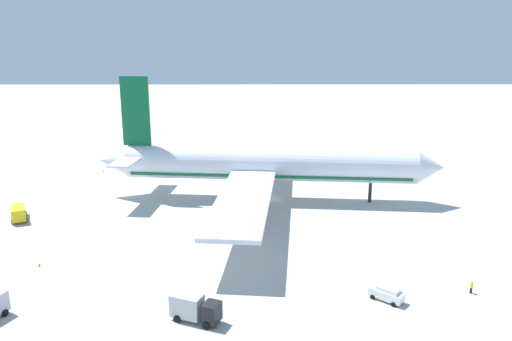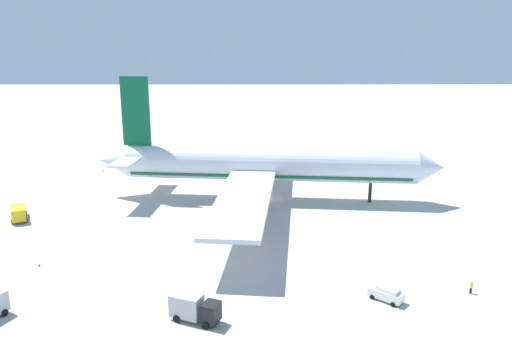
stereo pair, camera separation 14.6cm
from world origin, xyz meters
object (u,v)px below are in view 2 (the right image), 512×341
object	(u,v)px
baggage_cart_0	(392,157)
traffic_cone_1	(322,156)
traffic_cone_3	(439,173)
traffic_cone_0	(104,171)
traffic_cone_4	(165,158)
service_truck_3	(19,212)
ground_worker_1	(471,288)
service_van	(386,293)
baggage_cart_1	(160,159)
traffic_cone_2	(39,265)
service_truck_2	(194,308)
airliner	(263,165)

from	to	relation	value
baggage_cart_0	traffic_cone_1	distance (m)	20.10
traffic_cone_3	traffic_cone_0	bearing A→B (deg)	178.02
traffic_cone_0	traffic_cone_4	bearing A→B (deg)	45.99
service_truck_3	traffic_cone_1	size ratio (longest dim) A/B	12.39
service_truck_3	ground_worker_1	world-z (taller)	service_truck_3
traffic_cone_0	service_truck_3	bearing A→B (deg)	-98.65
service_van	baggage_cart_0	xyz separation A→B (m)	(22.67, 79.59, -0.33)
baggage_cart_1	traffic_cone_3	distance (m)	75.35
service_truck_3	ground_worker_1	bearing A→B (deg)	-21.32
ground_worker_1	traffic_cone_0	size ratio (longest dim) A/B	3.08
traffic_cone_2	service_van	bearing A→B (deg)	-11.86
traffic_cone_4	baggage_cart_0	bearing A→B (deg)	-0.77
traffic_cone_3	traffic_cone_4	distance (m)	75.16
baggage_cart_1	traffic_cone_1	size ratio (longest dim) A/B	5.07
baggage_cart_1	traffic_cone_2	size ratio (longest dim) A/B	5.07
traffic_cone_1	traffic_cone_0	bearing A→B (deg)	-163.96
ground_worker_1	traffic_cone_2	bearing A→B (deg)	172.01
service_truck_2	traffic_cone_1	xyz separation A→B (m)	(27.45, 88.05, -1.46)
baggage_cart_0	service_van	bearing A→B (deg)	-105.90
airliner	baggage_cart_1	bearing A→B (deg)	129.51
service_van	traffic_cone_4	xyz separation A→B (m)	(-42.80, 80.47, -0.76)
baggage_cart_1	ground_worker_1	bearing A→B (deg)	-53.75
baggage_cart_0	airliner	bearing A→B (deg)	-135.83
airliner	baggage_cart_1	world-z (taller)	airliner
baggage_cart_1	traffic_cone_0	size ratio (longest dim) A/B	5.07
airliner	traffic_cone_1	distance (m)	45.02
ground_worker_1	traffic_cone_2	xyz separation A→B (m)	(-61.42, 8.62, -0.59)
service_truck_3	baggage_cart_0	bearing A→B (deg)	30.12
traffic_cone_2	traffic_cone_3	xyz separation A→B (m)	(79.98, 52.97, 0.00)
traffic_cone_0	traffic_cone_2	size ratio (longest dim) A/B	1.00
traffic_cone_1	service_truck_3	bearing A→B (deg)	-140.78
service_truck_2	ground_worker_1	xyz separation A→B (m)	(36.34, 6.40, -0.88)
traffic_cone_1	traffic_cone_3	world-z (taller)	same
ground_worker_1	traffic_cone_3	distance (m)	64.33
service_van	traffic_cone_1	bearing A→B (deg)	87.98
ground_worker_1	baggage_cart_0	bearing A→B (deg)	82.07
traffic_cone_1	traffic_cone_4	size ratio (longest dim) A/B	1.00
service_truck_2	traffic_cone_3	bearing A→B (deg)	51.08
traffic_cone_0	service_truck_2	bearing A→B (deg)	-65.80
baggage_cart_1	traffic_cone_4	size ratio (longest dim) A/B	5.07
traffic_cone_3	service_van	bearing A→B (deg)	-115.62
baggage_cart_1	traffic_cone_2	world-z (taller)	baggage_cart_1
service_van	traffic_cone_3	world-z (taller)	service_van
service_van	service_truck_3	bearing A→B (deg)	153.71
traffic_cone_0	traffic_cone_2	distance (m)	56.38
baggage_cart_0	traffic_cone_1	world-z (taller)	baggage_cart_0
traffic_cone_0	traffic_cone_1	distance (m)	61.75
service_truck_2	baggage_cart_1	xyz separation A→B (m)	(-19.13, 82.04, -1.09)
service_van	traffic_cone_3	xyz separation A→B (m)	(30.39, 63.38, -0.76)
baggage_cart_0	traffic_cone_4	xyz separation A→B (m)	(-65.46, 0.88, -0.42)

